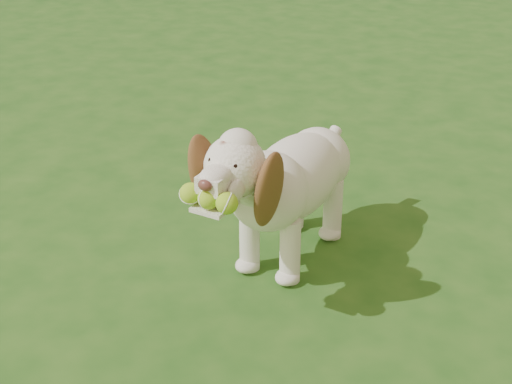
% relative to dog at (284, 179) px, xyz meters
% --- Properties ---
extents(ground, '(80.00, 80.00, 0.00)m').
position_rel_dog_xyz_m(ground, '(-0.06, -0.40, -0.38)').
color(ground, '#1F4E16').
rests_on(ground, ground).
extents(dog, '(0.49, 1.09, 0.71)m').
position_rel_dog_xyz_m(dog, '(0.00, 0.00, 0.00)').
color(dog, white).
rests_on(dog, ground).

